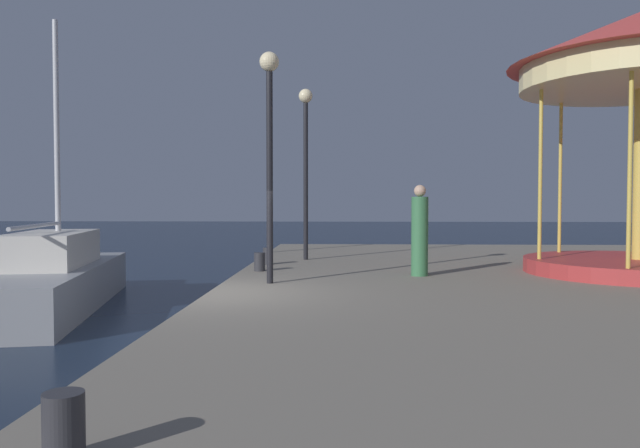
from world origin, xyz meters
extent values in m
plane|color=#162338|center=(0.00, 0.00, 0.00)|extent=(120.00, 120.00, 0.00)
cube|color=gray|center=(6.63, 0.00, 0.40)|extent=(13.27, 23.05, 0.80)
cube|color=gray|center=(-4.01, 2.73, 0.46)|extent=(3.27, 7.24, 0.93)
cube|color=beige|center=(-4.03, 2.85, 1.29)|extent=(1.95, 3.28, 0.72)
cylinder|color=silver|center=(-4.14, 3.39, 3.62)|extent=(0.12, 0.12, 5.40)
cylinder|color=silver|center=(-3.84, 1.84, 1.83)|extent=(0.67, 3.10, 0.08)
cylinder|color=#B23333|center=(8.41, 2.95, 0.95)|extent=(4.60, 4.60, 0.30)
cylinder|color=gold|center=(8.41, 2.95, 2.87)|extent=(0.28, 0.28, 3.53)
cylinder|color=gold|center=(7.38, 4.72, 2.87)|extent=(0.08, 0.08, 3.53)
cylinder|color=gold|center=(6.36, 2.95, 2.87)|extent=(0.08, 0.08, 3.53)
cylinder|color=gold|center=(7.38, 1.17, 2.87)|extent=(0.08, 0.08, 3.53)
cylinder|color=black|center=(0.89, 1.15, 2.74)|extent=(0.12, 0.12, 3.87)
sphere|color=#F9E5B2|center=(0.89, 1.15, 4.85)|extent=(0.36, 0.36, 0.36)
cylinder|color=black|center=(1.26, 5.76, 2.82)|extent=(0.12, 0.12, 4.04)
sphere|color=#F9E5B2|center=(1.26, 5.76, 5.02)|extent=(0.36, 0.36, 0.36)
cylinder|color=#2D2D33|center=(0.43, 4.53, 1.00)|extent=(0.24, 0.24, 0.40)
cylinder|color=#2D2D33|center=(0.43, 3.11, 1.00)|extent=(0.24, 0.24, 0.40)
cylinder|color=#2D2D33|center=(0.63, -6.60, 1.00)|extent=(0.24, 0.24, 0.40)
cylinder|color=#387247|center=(3.79, 2.41, 1.60)|extent=(0.34, 0.34, 1.60)
sphere|color=tan|center=(3.79, 2.41, 2.52)|extent=(0.24, 0.24, 0.24)
camera|label=1|loc=(2.27, -10.05, 2.31)|focal=34.40mm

